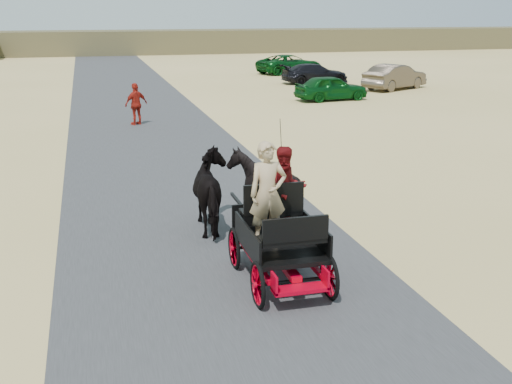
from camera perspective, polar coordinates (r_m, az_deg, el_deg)
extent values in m
plane|color=tan|center=(9.69, 0.26, -12.76)|extent=(140.00, 140.00, 0.00)
cube|color=#38383A|center=(9.69, 0.26, -12.74)|extent=(6.00, 140.00, 0.01)
cube|color=brown|center=(70.32, -13.32, 12.80)|extent=(140.00, 6.00, 2.40)
imported|color=black|center=(13.84, -3.68, -0.01)|extent=(0.91, 2.01, 1.70)
imported|color=black|center=(14.09, 0.71, 0.31)|extent=(1.37, 1.54, 1.70)
imported|color=tan|center=(10.95, 1.06, -0.13)|extent=(0.66, 0.43, 1.80)
imported|color=#660C0F|center=(11.62, 2.69, 0.25)|extent=(0.77, 0.60, 1.58)
imported|color=#A31D12|center=(27.06, -10.60, 7.69)|extent=(1.09, 0.83, 1.73)
imported|color=#0C4C19|center=(34.18, 6.69, 9.19)|extent=(3.99, 2.00, 1.30)
imported|color=brown|center=(39.49, 12.25, 9.98)|extent=(4.69, 3.52, 1.48)
imported|color=black|center=(41.88, 5.26, 10.44)|extent=(4.33, 1.82, 1.25)
imported|color=#0C4C19|center=(48.16, 3.03, 11.28)|extent=(5.41, 3.57, 1.38)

